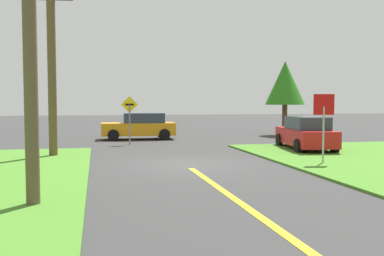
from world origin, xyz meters
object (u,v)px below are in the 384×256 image
Objects in this scene: utility_pole_mid at (52,70)px; oak_tree_left at (285,83)px; car_approaching_junction at (140,126)px; direction_sign at (130,114)px; utility_pole_near at (29,14)px; car_on_crossroad at (306,133)px; stop_sign at (324,115)px.

oak_tree_left is at bearing 32.03° from utility_pole_mid.
car_approaching_junction is 1.73× the size of direction_sign.
car_on_crossroad is at bearing 39.50° from utility_pole_near.
car_approaching_junction is (-5.55, 12.44, -1.03)m from stop_sign.
car_on_crossroad is 9.79m from oak_tree_left.
direction_sign is at bearing 53.40° from utility_pole_mid.
car_approaching_junction is 10.62m from car_on_crossroad.
stop_sign is at bearing 168.59° from car_on_crossroad.
oak_tree_left is (2.91, 8.93, 2.77)m from car_on_crossroad.
oak_tree_left is at bearing 52.17° from utility_pole_near.
car_on_crossroad is 0.65× the size of utility_pole_mid.
stop_sign is 10.87m from utility_pole_near.
car_on_crossroad is 9.30m from direction_sign.
utility_pole_mid is (-0.39, 9.07, -0.58)m from utility_pole_near.
oak_tree_left is (4.53, 13.52, 1.73)m from stop_sign.
stop_sign is at bearing 25.75° from utility_pole_near.
stop_sign is at bearing -24.20° from utility_pole_mid.
direction_sign reaches higher than stop_sign.
utility_pole_mid is at bearing -12.56° from stop_sign.
utility_pole_mid is 1.40× the size of oak_tree_left.
utility_pole_mid is 17.07m from oak_tree_left.
direction_sign is (-6.40, 9.24, -0.21)m from stop_sign.
car_approaching_junction is 0.89× the size of oak_tree_left.
car_approaching_junction is 17.84m from utility_pole_near.
stop_sign is 13.66m from car_approaching_junction.
oak_tree_left is at bearing -10.11° from car_on_crossroad.
direction_sign is (-0.85, -3.20, 0.82)m from car_approaching_junction.
oak_tree_left is (14.47, 9.05, -0.08)m from utility_pole_mid.
car_approaching_junction is 0.55× the size of utility_pole_near.
stop_sign reaches higher than car_approaching_junction.
car_on_crossroad is at bearing -108.07° from oak_tree_left.
oak_tree_left reaches higher than stop_sign.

